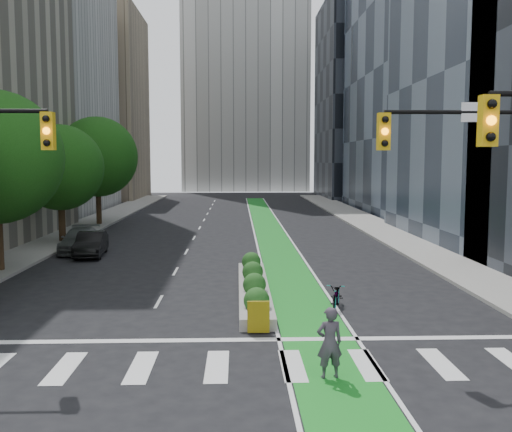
{
  "coord_description": "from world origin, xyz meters",
  "views": [
    {
      "loc": [
        0.56,
        -15.65,
        5.46
      ],
      "look_at": [
        1.36,
        9.2,
        3.0
      ],
      "focal_mm": 40.0,
      "sensor_mm": 36.0,
      "label": 1
    }
  ],
  "objects": [
    {
      "name": "ground",
      "position": [
        0.0,
        0.0,
        0.0
      ],
      "size": [
        160.0,
        160.0,
        0.0
      ],
      "primitive_type": "plane",
      "color": "black",
      "rests_on": "ground"
    },
    {
      "name": "cyclist",
      "position": [
        2.84,
        -1.89,
        0.91
      ],
      "size": [
        0.72,
        0.53,
        1.82
      ],
      "primitive_type": "imported",
      "rotation": [
        0.0,
        0.0,
        3.29
      ],
      "color": "#403843",
      "rests_on": "ground"
    },
    {
      "name": "tree_far",
      "position": [
        -11.0,
        32.0,
        5.69
      ],
      "size": [
        6.6,
        6.6,
        9.0
      ],
      "color": "black",
      "rests_on": "ground"
    },
    {
      "name": "building_glass_far",
      "position": [
        21.0,
        45.0,
        21.0
      ],
      "size": [
        14.0,
        24.0,
        42.0
      ],
      "primitive_type": "cube",
      "color": "#19212D",
      "rests_on": "ground"
    },
    {
      "name": "parked_car_left_far",
      "position": [
        -8.79,
        18.19,
        0.71
      ],
      "size": [
        2.5,
        5.09,
        1.43
      ],
      "primitive_type": "imported",
      "rotation": [
        0.0,
        0.0,
        0.1
      ],
      "color": "#515455",
      "rests_on": "ground"
    },
    {
      "name": "tree_midfar",
      "position": [
        -11.0,
        22.0,
        4.95
      ],
      "size": [
        5.6,
        5.6,
        7.76
      ],
      "color": "black",
      "rests_on": "ground"
    },
    {
      "name": "building_tan_far",
      "position": [
        -20.0,
        66.0,
        13.0
      ],
      "size": [
        14.0,
        16.0,
        26.0
      ],
      "primitive_type": "cube",
      "color": "tan",
      "rests_on": "ground"
    },
    {
      "name": "sidewalk_right",
      "position": [
        11.8,
        25.0,
        0.07
      ],
      "size": [
        3.6,
        90.0,
        0.15
      ],
      "primitive_type": "cube",
      "color": "gray",
      "rests_on": "ground"
    },
    {
      "name": "parked_car_left_mid",
      "position": [
        -7.78,
        16.67,
        0.69
      ],
      "size": [
        1.86,
        4.3,
        1.37
      ],
      "primitive_type": "imported",
      "rotation": [
        0.0,
        0.0,
        0.1
      ],
      "color": "black",
      "rests_on": "ground"
    },
    {
      "name": "building_dark_end",
      "position": [
        20.0,
        68.0,
        14.0
      ],
      "size": [
        14.0,
        18.0,
        28.0
      ],
      "primitive_type": "cube",
      "color": "black",
      "rests_on": "ground"
    },
    {
      "name": "sidewalk_left",
      "position": [
        -11.8,
        25.0,
        0.07
      ],
      "size": [
        3.6,
        90.0,
        0.15
      ],
      "primitive_type": "cube",
      "color": "gray",
      "rests_on": "ground"
    },
    {
      "name": "median_planter",
      "position": [
        1.2,
        7.04,
        0.37
      ],
      "size": [
        1.2,
        10.26,
        1.1
      ],
      "color": "gray",
      "rests_on": "ground"
    },
    {
      "name": "bicycle",
      "position": [
        4.2,
        4.81,
        0.48
      ],
      "size": [
        1.1,
        1.94,
        0.97
      ],
      "primitive_type": "imported",
      "rotation": [
        0.0,
        0.0,
        -0.26
      ],
      "color": "gray",
      "rests_on": "ground"
    },
    {
      "name": "bike_lane_paint",
      "position": [
        3.0,
        30.0,
        0.01
      ],
      "size": [
        2.2,
        70.0,
        0.01
      ],
      "primitive_type": "cube",
      "color": "#178221",
      "rests_on": "ground"
    }
  ]
}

